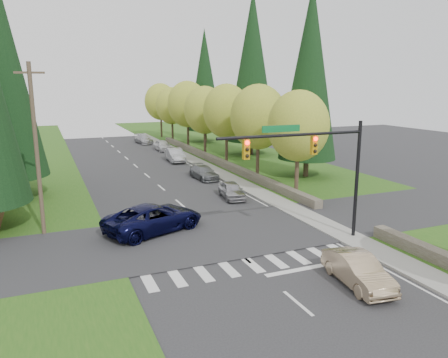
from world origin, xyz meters
TOP-DOWN VIEW (x-y plane):
  - ground at (0.00, 0.00)m, footprint 120.00×120.00m
  - grass_east at (13.00, 20.00)m, footprint 14.00×110.00m
  - cross_street at (0.00, 8.00)m, footprint 120.00×8.00m
  - sidewalk_east at (6.90, 22.00)m, footprint 1.80×80.00m
  - curb_east at (6.05, 22.00)m, footprint 0.20×80.00m
  - stone_wall_north at (8.60, 30.00)m, footprint 0.70×40.00m
  - traffic_signal at (4.37, 4.50)m, footprint 8.70×0.37m
  - utility_pole at (-9.50, 12.00)m, footprint 1.60×0.24m
  - decid_tree_0 at (9.20, 14.00)m, footprint 4.80×4.80m
  - decid_tree_1 at (9.30, 21.00)m, footprint 5.20×5.20m
  - decid_tree_2 at (9.10, 28.00)m, footprint 5.00×5.00m
  - decid_tree_3 at (9.20, 35.00)m, footprint 5.00×5.00m
  - decid_tree_4 at (9.30, 42.00)m, footprint 5.40×5.40m
  - decid_tree_5 at (9.10, 49.00)m, footprint 4.80×4.80m
  - decid_tree_6 at (9.20, 56.00)m, footprint 5.20×5.20m
  - conifer_e_a at (14.00, 20.00)m, footprint 5.44×5.44m
  - conifer_e_b at (15.00, 34.00)m, footprint 6.12×6.12m
  - conifer_e_c at (14.00, 48.00)m, footprint 5.10×5.10m
  - sedan_champagne at (3.35, -0.56)m, footprint 2.00×4.37m
  - suv_navy at (-3.30, 9.98)m, footprint 6.81×4.90m
  - parked_car_a at (4.20, 15.40)m, footprint 2.02×3.95m
  - parked_car_b at (4.62, 22.87)m, footprint 1.97×4.31m
  - parked_car_c at (4.77, 32.93)m, footprint 1.88×4.66m
  - parked_car_d at (5.60, 41.72)m, footprint 1.85×4.21m
  - parked_car_e at (4.79, 49.60)m, footprint 2.34×4.64m

SIDE VIEW (x-z plane):
  - ground at x=0.00m, z-range 0.00..0.00m
  - cross_street at x=0.00m, z-range -0.05..0.05m
  - grass_east at x=13.00m, z-range 0.00..0.06m
  - sidewalk_east at x=6.90m, z-range 0.00..0.13m
  - curb_east at x=6.05m, z-range 0.00..0.13m
  - stone_wall_north at x=8.60m, z-range 0.00..0.70m
  - parked_car_b at x=4.62m, z-range 0.00..1.22m
  - parked_car_a at x=4.20m, z-range 0.00..1.29m
  - parked_car_e at x=4.79m, z-range 0.00..1.29m
  - sedan_champagne at x=3.35m, z-range 0.00..1.39m
  - parked_car_d at x=5.60m, z-range 0.00..1.41m
  - parked_car_c at x=4.77m, z-range 0.00..1.50m
  - suv_navy at x=-3.30m, z-range 0.00..1.72m
  - traffic_signal at x=4.37m, z-range 1.58..8.38m
  - utility_pole at x=-9.50m, z-range 0.14..10.14m
  - decid_tree_5 at x=9.10m, z-range 1.38..9.68m
  - decid_tree_0 at x=9.20m, z-range 1.41..9.78m
  - decid_tree_3 at x=9.20m, z-range 1.39..9.94m
  - decid_tree_1 at x=9.30m, z-range 1.40..10.20m
  - decid_tree_6 at x=9.20m, z-range 1.43..10.30m
  - decid_tree_2 at x=9.10m, z-range 1.52..10.34m
  - decid_tree_4 at x=9.30m, z-range 1.47..10.65m
  - conifer_e_c at x=14.00m, z-range 0.89..17.69m
  - conifer_e_a at x=14.00m, z-range 0.89..18.69m
  - conifer_e_b at x=15.00m, z-range 0.89..20.69m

